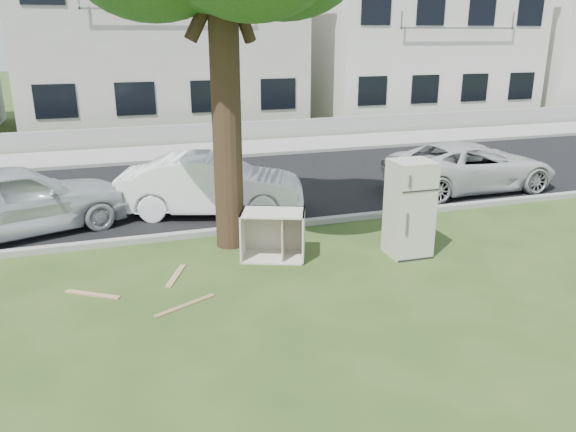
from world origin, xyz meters
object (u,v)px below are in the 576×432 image
object	(u,v)px
cabinet	(273,235)
car_right	(471,166)
car_left	(15,200)
fridge	(409,208)
car_center	(212,185)

from	to	relation	value
cabinet	car_right	world-z (taller)	car_right
cabinet	car_left	bearing A→B (deg)	170.11
car_left	fridge	bearing A→B (deg)	-134.84
fridge	cabinet	bearing A→B (deg)	167.72
fridge	car_left	size ratio (longest dim) A/B	0.41
fridge	car_right	distance (m)	5.19
car_right	car_left	bearing A→B (deg)	90.43
cabinet	car_left	xyz separation A→B (m)	(-4.55, 2.76, 0.29)
car_left	car_center	bearing A→B (deg)	-106.55
fridge	cabinet	world-z (taller)	fridge
fridge	car_center	size ratio (longest dim) A/B	0.43
car_center	car_right	size ratio (longest dim) A/B	0.91
cabinet	car_left	size ratio (longest dim) A/B	0.26
car_left	car_right	bearing A→B (deg)	-108.21
cabinet	car_right	size ratio (longest dim) A/B	0.25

